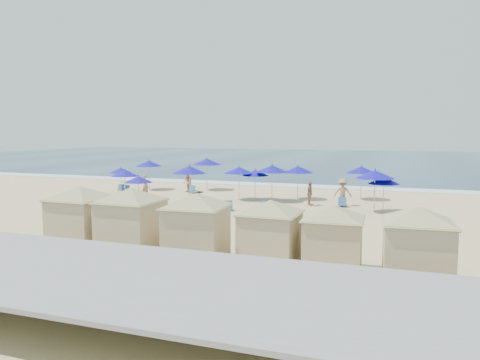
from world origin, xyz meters
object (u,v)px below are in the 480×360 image
object	(u,v)px
umbrella_1	(125,173)
cabana_1	(131,213)
umbrella_10	(375,174)
cabana_5	(418,236)
cabana_3	(270,224)
beachgoer_0	(145,187)
cabana_4	(333,230)
umbrella_3	(138,179)
cabana_0	(81,209)
beachgoer_1	(188,182)
beachgoer_2	(310,193)
beachgoer_3	(343,192)
trash_bin	(189,217)
umbrella_2	(149,163)
umbrella_9	(361,170)
umbrella_4	(207,162)
umbrella_8	(272,169)
cabana_2	(196,218)
umbrella_12	(298,169)
umbrella_0	(121,170)
umbrella_11	(384,181)
umbrella_7	(239,170)
umbrella_5	(255,173)
umbrella_6	(189,170)

from	to	relation	value
umbrella_1	cabana_1	bearing A→B (deg)	-55.50
umbrella_10	cabana_5	bearing A→B (deg)	-80.76
cabana_3	beachgoer_0	bearing A→B (deg)	135.06
cabana_4	umbrella_3	size ratio (longest dim) A/B	1.97
cabana_0	beachgoer_1	xyz separation A→B (m)	(-3.74, 17.72, -0.82)
beachgoer_2	beachgoer_3	bearing A→B (deg)	-69.91
trash_bin	umbrella_3	world-z (taller)	umbrella_3
beachgoer_2	cabana_4	bearing A→B (deg)	-162.52
umbrella_2	umbrella_9	xyz separation A→B (m)	(17.36, 0.16, -0.06)
trash_bin	cabana_0	world-z (taller)	cabana_0
umbrella_3	umbrella_9	world-z (taller)	umbrella_9
umbrella_4	umbrella_8	bearing A→B (deg)	-32.20
cabana_0	beachgoer_2	xyz separation A→B (m)	(6.77, 14.55, -0.85)
cabana_2	umbrella_12	size ratio (longest dim) A/B	1.83
umbrella_4	beachgoer_3	xyz separation A→B (m)	(11.86, -4.71, -1.47)
cabana_3	umbrella_0	xyz separation A→B (m)	(-16.91, 15.62, 0.25)
cabana_5	umbrella_0	bearing A→B (deg)	143.64
umbrella_0	umbrella_1	bearing A→B (deg)	-52.09
cabana_4	umbrella_9	distance (m)	18.39
cabana_0	cabana_1	size ratio (longest dim) A/B	0.98
umbrella_0	umbrella_10	size ratio (longest dim) A/B	0.77
trash_bin	cabana_2	xyz separation A→B (m)	(3.21, -5.92, 1.21)
umbrella_10	umbrella_11	bearing A→B (deg)	42.13
cabana_1	umbrella_4	size ratio (longest dim) A/B	1.72
trash_bin	umbrella_0	size ratio (longest dim) A/B	0.42
cabana_3	umbrella_11	size ratio (longest dim) A/B	1.94
umbrella_4	umbrella_12	bearing A→B (deg)	-18.31
cabana_3	beachgoer_1	xyz separation A→B (m)	(-11.93, 17.53, -0.70)
cabana_4	umbrella_12	size ratio (longest dim) A/B	1.67
umbrella_10	umbrella_0	bearing A→B (deg)	172.54
umbrella_7	beachgoer_3	size ratio (longest dim) A/B	1.37
cabana_1	cabana_4	world-z (taller)	cabana_1
cabana_2	trash_bin	bearing A→B (deg)	118.49
umbrella_8	umbrella_11	distance (m)	7.84
cabana_1	cabana_4	size ratio (longest dim) A/B	1.13
umbrella_11	umbrella_12	distance (m)	7.02
beachgoer_0	cabana_0	bearing A→B (deg)	137.72
umbrella_9	cabana_3	bearing A→B (deg)	-94.71
umbrella_3	umbrella_4	world-z (taller)	umbrella_4
umbrella_7	umbrella_9	bearing A→B (deg)	20.66
cabana_1	umbrella_0	xyz separation A→B (m)	(-11.22, 15.90, 0.11)
umbrella_2	umbrella_12	xyz separation A→B (m)	(13.04, -1.24, -0.04)
umbrella_0	umbrella_5	size ratio (longest dim) A/B	0.92
umbrella_6	cabana_0	bearing A→B (deg)	-85.04
beachgoer_0	beachgoer_3	xyz separation A→B (m)	(13.86, 1.83, -0.01)
umbrella_4	umbrella_12	distance (m)	8.85
cabana_1	cabana_2	distance (m)	2.89
umbrella_2	umbrella_10	xyz separation A→B (m)	(18.64, -5.13, 0.11)
umbrella_10	cabana_4	bearing A→B (deg)	-92.29
cabana_4	beachgoer_2	world-z (taller)	cabana_4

